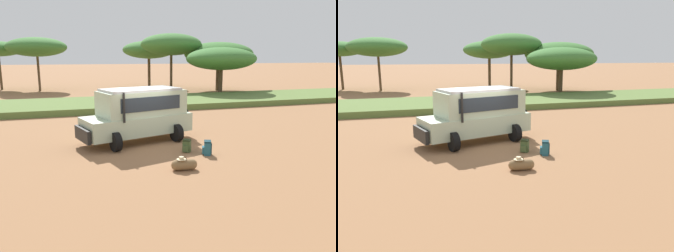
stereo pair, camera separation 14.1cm
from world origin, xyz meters
The scene contains 11 objects.
ground_plane centered at (0.00, 0.00, 0.00)m, with size 320.00×320.00×0.00m, color #936642.
grass_bank centered at (0.00, 11.73, 0.22)m, with size 120.00×7.00×0.44m.
safari_vehicle centered at (-0.11, 0.60, 1.29)m, with size 5.47×3.53×2.44m.
backpack_beside_front_wheel centered at (1.98, -2.35, 0.28)m, with size 0.44×0.45×0.58m.
backpack_cluster_center centered at (1.35, -1.73, 0.26)m, with size 0.41×0.43×0.53m.
duffel_bag_low_black_case centered at (0.49, -3.76, 0.19)m, with size 0.91×0.44×0.48m.
acacia_tree_left_mid centered at (-6.00, 26.56, 4.88)m, with size 6.60×6.66×5.96m.
acacia_tree_centre_back centered at (7.03, 26.78, 4.66)m, with size 6.53×6.70×5.75m.
acacia_tree_right_mid centered at (8.10, 21.06, 5.12)m, with size 6.71×6.10×6.31m.
acacia_tree_far_right centered at (11.64, 15.99, 3.63)m, with size 7.04×6.38×4.75m.
acacia_tree_distant_right centered at (13.62, 20.66, 4.13)m, with size 7.87×7.38×5.45m.
Camera 1 is at (-3.28, -13.84, 3.84)m, focal length 35.00 mm.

